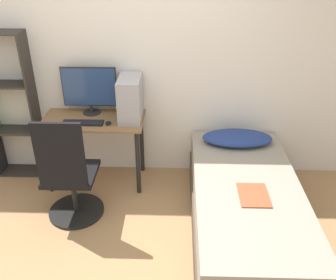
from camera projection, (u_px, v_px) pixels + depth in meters
ground_plane at (108, 270)px, 2.98m from camera, size 14.00×14.00×0.00m
wall_back at (124, 60)px, 3.71m from camera, size 8.00×0.05×2.50m
desk at (94, 131)px, 3.79m from camera, size 1.01×0.52×0.73m
office_chair at (70, 182)px, 3.35m from camera, size 0.52×0.52×1.06m
bed at (245, 208)px, 3.28m from camera, size 0.92×1.99×0.49m
pillow at (237, 138)px, 3.77m from camera, size 0.70×0.36×0.11m
magazine at (254, 195)px, 3.03m from camera, size 0.24×0.32×0.01m
monitor at (90, 89)px, 3.73m from camera, size 0.55×0.18×0.49m
keyboard at (83, 123)px, 3.63m from camera, size 0.40×0.11×0.02m
pc_tower at (130, 98)px, 3.65m from camera, size 0.21×0.40×0.42m
mouse at (108, 123)px, 3.62m from camera, size 0.06×0.09×0.02m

